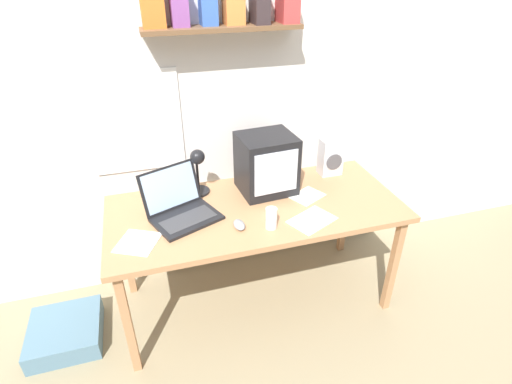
# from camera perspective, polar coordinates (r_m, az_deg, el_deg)

# --- Properties ---
(ground_plane) EXTENTS (12.00, 12.00, 0.00)m
(ground_plane) POSITION_cam_1_polar(r_m,az_deg,el_deg) (2.87, 0.00, -14.87)
(ground_plane) COLOR gray
(back_wall) EXTENTS (5.60, 0.24, 2.60)m
(back_wall) POSITION_cam_1_polar(r_m,az_deg,el_deg) (2.59, -3.28, 13.99)
(back_wall) COLOR silver
(back_wall) RESTS_ON ground_plane
(corner_desk) EXTENTS (1.75, 0.77, 0.76)m
(corner_desk) POSITION_cam_1_polar(r_m,az_deg,el_deg) (2.43, 0.00, -3.24)
(corner_desk) COLOR #B27D52
(corner_desk) RESTS_ON ground_plane
(crt_monitor) EXTENTS (0.36, 0.33, 0.37)m
(crt_monitor) POSITION_cam_1_polar(r_m,az_deg,el_deg) (2.48, 1.50, 4.05)
(crt_monitor) COLOR black
(crt_monitor) RESTS_ON corner_desk
(laptop) EXTENTS (0.45, 0.44, 0.26)m
(laptop) POSITION_cam_1_polar(r_m,az_deg,el_deg) (2.32, -10.87, -1.85)
(laptop) COLOR black
(laptop) RESTS_ON corner_desk
(desk_lamp) EXTENTS (0.14, 0.17, 0.32)m
(desk_lamp) POSITION_cam_1_polar(r_m,az_deg,el_deg) (2.44, -8.31, 3.47)
(desk_lamp) COLOR black
(desk_lamp) RESTS_ON corner_desk
(juice_glass) EXTENTS (0.06, 0.06, 0.12)m
(juice_glass) POSITION_cam_1_polar(r_m,az_deg,el_deg) (2.18, 2.19, -3.91)
(juice_glass) COLOR white
(juice_glass) RESTS_ON corner_desk
(space_heater) EXTENTS (0.15, 0.11, 0.25)m
(space_heater) POSITION_cam_1_polar(r_m,az_deg,el_deg) (2.75, 10.62, 4.96)
(space_heater) COLOR silver
(space_heater) RESTS_ON corner_desk
(computer_mouse) EXTENTS (0.06, 0.11, 0.03)m
(computer_mouse) POSITION_cam_1_polar(r_m,az_deg,el_deg) (2.21, -2.41, -4.69)
(computer_mouse) COLOR gray
(computer_mouse) RESTS_ON corner_desk
(open_notebook) EXTENTS (0.31, 0.27, 0.00)m
(open_notebook) POSITION_cam_1_polar(r_m,az_deg,el_deg) (2.29, 8.01, -3.99)
(open_notebook) COLOR silver
(open_notebook) RESTS_ON corner_desk
(loose_paper_near_monitor) EXTENTS (0.24, 0.22, 0.00)m
(loose_paper_near_monitor) POSITION_cam_1_polar(r_m,az_deg,el_deg) (2.51, 7.34, -0.57)
(loose_paper_near_monitor) COLOR white
(loose_paper_near_monitor) RESTS_ON corner_desk
(loose_paper_near_laptop) EXTENTS (0.27, 0.27, 0.00)m
(loose_paper_near_laptop) POSITION_cam_1_polar(r_m,az_deg,el_deg) (2.19, -16.55, -6.92)
(loose_paper_near_laptop) COLOR white
(loose_paper_near_laptop) RESTS_ON corner_desk
(floor_cushion) EXTENTS (0.41, 0.41, 0.13)m
(floor_cushion) POSITION_cam_1_polar(r_m,az_deg,el_deg) (2.84, -25.54, -17.71)
(floor_cushion) COLOR slate
(floor_cushion) RESTS_ON ground_plane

